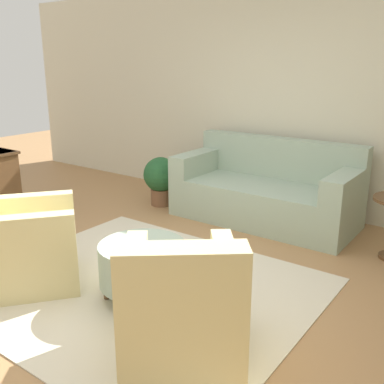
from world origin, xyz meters
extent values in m
plane|color=#AD7F51|center=(0.00, 0.00, 0.00)|extent=(16.00, 16.00, 0.00)
cube|color=beige|center=(0.00, 2.79, 1.40)|extent=(9.46, 0.12, 2.80)
cube|color=beige|center=(0.00, 0.00, 0.01)|extent=(2.80, 2.41, 0.01)
cube|color=#9EB29E|center=(0.07, 2.11, 0.23)|extent=(2.13, 0.96, 0.47)
cube|color=#9EB29E|center=(0.07, 2.49, 0.71)|extent=(2.13, 0.20, 0.49)
cube|color=#9EB29E|center=(-0.88, 2.09, 0.60)|extent=(0.24, 0.92, 0.27)
cube|color=#9EB29E|center=(1.02, 2.09, 0.60)|extent=(0.24, 0.92, 0.27)
cube|color=brown|center=(0.07, 1.66, 0.03)|extent=(1.92, 0.05, 0.06)
cube|color=beige|center=(-0.84, -0.52, 0.24)|extent=(1.11, 1.13, 0.46)
cube|color=beige|center=(-0.60, -0.68, 0.59)|extent=(0.63, 0.74, 0.25)
cube|color=beige|center=(-1.05, -0.32, 0.59)|extent=(0.63, 0.74, 0.25)
cube|color=brown|center=(-0.58, -0.20, 0.04)|extent=(0.54, 0.44, 0.06)
cube|color=beige|center=(0.84, -0.52, 0.24)|extent=(1.11, 1.13, 0.46)
cube|color=beige|center=(1.05, -0.78, 0.70)|extent=(0.69, 0.61, 0.46)
cube|color=beige|center=(1.05, -0.32, 0.59)|extent=(0.63, 0.74, 0.25)
cube|color=beige|center=(0.60, -0.68, 0.59)|extent=(0.63, 0.74, 0.25)
cube|color=brown|center=(0.58, -0.20, 0.04)|extent=(0.54, 0.44, 0.06)
cylinder|color=#9EB29E|center=(0.12, -0.08, 0.30)|extent=(0.70, 0.70, 0.33)
cylinder|color=brown|center=(-0.09, -0.29, 0.07)|extent=(0.05, 0.05, 0.12)
cylinder|color=brown|center=(0.33, -0.29, 0.07)|extent=(0.05, 0.05, 0.12)
cylinder|color=brown|center=(-0.09, 0.13, 0.07)|extent=(0.05, 0.05, 0.12)
cylinder|color=brown|center=(0.33, 0.13, 0.07)|extent=(0.05, 0.05, 0.12)
cylinder|color=brown|center=(-1.32, 1.88, 0.11)|extent=(0.27, 0.27, 0.22)
sphere|color=#23562D|center=(-1.32, 1.88, 0.41)|extent=(0.46, 0.46, 0.46)
camera|label=1|loc=(2.37, -2.51, 1.87)|focal=42.00mm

